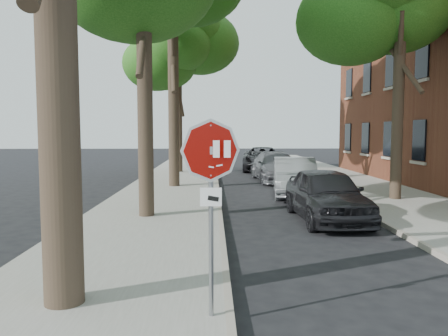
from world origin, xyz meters
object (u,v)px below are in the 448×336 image
(stop_sign, at_px, (211,179))
(tree_far, at_px, (178,54))
(car_a, at_px, (326,194))
(car_c, at_px, (276,167))
(car_d, at_px, (263,159))
(car_b, at_px, (295,177))
(tree_right, at_px, (400,0))
(tree_mid_b, at_px, (172,8))

(stop_sign, bearing_deg, tree_far, 95.46)
(tree_far, relative_size, car_a, 2.09)
(car_c, xyz_separation_m, car_d, (0.00, 5.96, 0.02))
(car_a, height_order, car_b, car_a)
(stop_sign, height_order, car_b, stop_sign)
(car_b, xyz_separation_m, car_c, (0.00, 5.18, -0.01))
(tree_right, bearing_deg, tree_mid_b, 154.48)
(tree_right, distance_m, car_c, 9.86)
(tree_mid_b, relative_size, tree_right, 1.11)
(tree_mid_b, relative_size, tree_far, 1.11)
(stop_sign, distance_m, car_a, 7.62)
(tree_mid_b, relative_size, car_c, 2.01)
(tree_mid_b, bearing_deg, car_c, 27.55)
(tree_right, relative_size, car_b, 2.03)
(tree_right, xyz_separation_m, car_a, (-3.38, -3.37, -6.45))
(tree_right, relative_size, car_a, 2.09)
(tree_mid_b, bearing_deg, tree_right, -25.52)
(tree_far, xyz_separation_m, tree_right, (8.70, -11.00, 0.00))
(tree_right, bearing_deg, car_d, 105.02)
(stop_sign, relative_size, tree_right, 0.28)
(car_a, height_order, car_d, car_d)
(car_a, distance_m, car_c, 10.01)
(stop_sign, bearing_deg, car_a, 63.99)
(tree_mid_b, xyz_separation_m, tree_right, (8.40, -4.01, -0.78))
(tree_far, relative_size, car_c, 1.81)
(tree_far, height_order, car_c, tree_far)
(tree_far, bearing_deg, tree_mid_b, -87.56)
(car_b, relative_size, car_c, 0.89)
(stop_sign, distance_m, tree_right, 13.23)
(tree_mid_b, bearing_deg, stop_sign, -83.05)
(tree_right, bearing_deg, car_c, 116.99)
(stop_sign, relative_size, car_d, 0.47)
(tree_mid_b, xyz_separation_m, car_b, (5.02, -2.56, -7.24))
(tree_mid_b, distance_m, car_d, 12.29)
(tree_right, height_order, car_b, tree_right)
(tree_far, bearing_deg, car_b, -60.85)
(car_b, bearing_deg, car_c, 96.96)
(car_b, bearing_deg, tree_far, 126.10)
(tree_mid_b, relative_size, car_a, 2.33)
(tree_right, height_order, car_c, tree_right)
(car_a, bearing_deg, tree_right, 43.65)
(car_a, relative_size, car_b, 0.97)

